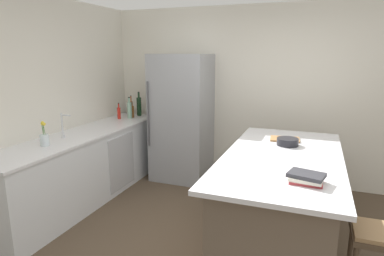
{
  "coord_description": "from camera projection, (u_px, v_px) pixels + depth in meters",
  "views": [
    {
      "loc": [
        0.71,
        -2.7,
        1.9
      ],
      "look_at": [
        -0.71,
        1.04,
        1.0
      ],
      "focal_mm": 30.81,
      "sensor_mm": 36.0,
      "label": 1
    }
  ],
  "objects": [
    {
      "name": "counter_run_left",
      "position": [
        86.0,
        166.0,
        4.35
      ],
      "size": [
        0.68,
        2.91,
        0.91
      ],
      "color": "silver",
      "rests_on": "ground_plane"
    },
    {
      "name": "bar_stool",
      "position": [
        377.0,
        247.0,
        2.34
      ],
      "size": [
        0.36,
        0.36,
        0.69
      ],
      "color": "#473828",
      "rests_on": "ground_plane"
    },
    {
      "name": "mixing_bowl",
      "position": [
        288.0,
        142.0,
        3.55
      ],
      "size": [
        0.23,
        0.23,
        0.08
      ],
      "color": "black",
      "rests_on": "kitchen_island"
    },
    {
      "name": "wine_bottle",
      "position": [
        139.0,
        106.0,
        5.4
      ],
      "size": [
        0.07,
        0.07,
        0.39
      ],
      "color": "#19381E",
      "rests_on": "counter_run_left"
    },
    {
      "name": "hot_sauce_bottle",
      "position": [
        119.0,
        113.0,
        5.13
      ],
      "size": [
        0.05,
        0.05,
        0.25
      ],
      "color": "red",
      "rests_on": "counter_run_left"
    },
    {
      "name": "cookbook_stack",
      "position": [
        306.0,
        178.0,
        2.52
      ],
      "size": [
        0.3,
        0.24,
        0.08
      ],
      "color": "#A83338",
      "rests_on": "kitchen_island"
    },
    {
      "name": "vinegar_bottle",
      "position": [
        131.0,
        108.0,
        5.35
      ],
      "size": [
        0.05,
        0.05,
        0.34
      ],
      "color": "#994C23",
      "rests_on": "counter_run_left"
    },
    {
      "name": "cutting_board",
      "position": [
        285.0,
        139.0,
        3.78
      ],
      "size": [
        0.35,
        0.27,
        0.02
      ],
      "color": "#9E7042",
      "rests_on": "kitchen_island"
    },
    {
      "name": "sink_faucet",
      "position": [
        63.0,
        125.0,
        3.96
      ],
      "size": [
        0.15,
        0.05,
        0.3
      ],
      "color": "silver",
      "rests_on": "counter_run_left"
    },
    {
      "name": "gin_bottle",
      "position": [
        129.0,
        110.0,
        5.17
      ],
      "size": [
        0.07,
        0.07,
        0.34
      ],
      "color": "#8CB79E",
      "rests_on": "counter_run_left"
    },
    {
      "name": "wall_rear",
      "position": [
        266.0,
        95.0,
        4.89
      ],
      "size": [
        6.0,
        0.1,
        2.6
      ],
      "primitive_type": "cube",
      "color": "silver",
      "rests_on": "ground_plane"
    },
    {
      "name": "flower_vase",
      "position": [
        44.0,
        138.0,
        3.63
      ],
      "size": [
        0.1,
        0.1,
        0.28
      ],
      "color": "silver",
      "rests_on": "counter_run_left"
    },
    {
      "name": "wall_left",
      "position": [
        14.0,
        109.0,
        3.69
      ],
      "size": [
        0.1,
        6.0,
        2.6
      ],
      "primitive_type": "cube",
      "color": "silver",
      "rests_on": "ground_plane"
    },
    {
      "name": "kitchen_island",
      "position": [
        280.0,
        199.0,
        3.31
      ],
      "size": [
        1.1,
        2.25,
        0.94
      ],
      "color": "brown",
      "rests_on": "ground_plane"
    },
    {
      "name": "whiskey_bottle",
      "position": [
        132.0,
        111.0,
        5.25
      ],
      "size": [
        0.08,
        0.08,
        0.24
      ],
      "color": "brown",
      "rests_on": "counter_run_left"
    },
    {
      "name": "refrigerator",
      "position": [
        182.0,
        118.0,
        5.01
      ],
      "size": [
        0.82,
        0.74,
        1.9
      ],
      "color": "#93969B",
      "rests_on": "ground_plane"
    }
  ]
}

